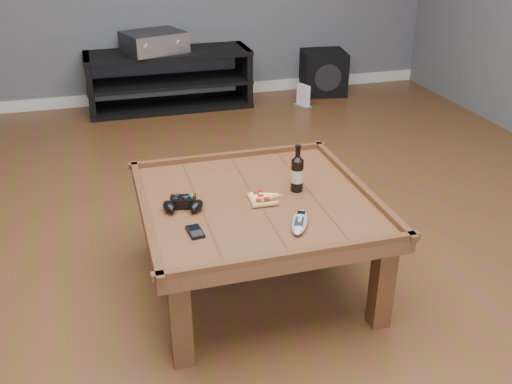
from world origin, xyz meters
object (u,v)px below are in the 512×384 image
object	(u,v)px
pizza_slice	(261,198)
remote_control	(300,222)
game_controller	(183,204)
game_console	(303,97)
beer_bottle	(297,173)
media_console	(170,80)
subwoofer	(323,72)
smartphone	(195,232)
av_receiver	(154,42)
coffee_table	(256,211)

from	to	relation	value
pizza_slice	remote_control	xyz separation A→B (m)	(0.09, -0.25, 0.01)
game_controller	remote_control	xyz separation A→B (m)	(0.43, -0.26, -0.01)
game_controller	remote_control	distance (m)	0.50
remote_control	game_console	xyz separation A→B (m)	(1.03, 2.73, -0.38)
beer_bottle	remote_control	size ratio (longest dim) A/B	1.03
media_console	beer_bottle	bearing A→B (deg)	-85.83
media_console	game_controller	world-z (taller)	game_controller
beer_bottle	subwoofer	size ratio (longest dim) A/B	0.48
game_controller	smartphone	distance (m)	0.21
subwoofer	media_console	bearing A→B (deg)	-169.20
pizza_slice	smartphone	world-z (taller)	pizza_slice
beer_bottle	av_receiver	world-z (taller)	beer_bottle
coffee_table	smartphone	bearing A→B (deg)	-145.51
pizza_slice	subwoofer	bearing A→B (deg)	64.41
game_controller	game_console	xyz separation A→B (m)	(1.46, 2.46, -0.39)
subwoofer	coffee_table	bearing A→B (deg)	-108.59
coffee_table	game_controller	world-z (taller)	game_controller
remote_control	subwoofer	bearing A→B (deg)	92.00
game_controller	game_console	bearing A→B (deg)	71.54
smartphone	av_receiver	size ratio (longest dim) A/B	0.18
coffee_table	pizza_slice	size ratio (longest dim) A/B	4.89
pizza_slice	remote_control	distance (m)	0.27
game_controller	pizza_slice	distance (m)	0.34
media_console	remote_control	distance (m)	3.03
media_console	remote_control	size ratio (longest dim) A/B	6.61
beer_bottle	subwoofer	world-z (taller)	beer_bottle
beer_bottle	av_receiver	xyz separation A→B (m)	(-0.31, 2.71, 0.05)
media_console	smartphone	world-z (taller)	media_console
game_controller	av_receiver	bearing A→B (deg)	97.70
coffee_table	subwoofer	xyz separation A→B (m)	(1.46, 2.80, -0.19)
remote_control	media_console	bearing A→B (deg)	117.77
coffee_table	remote_control	xyz separation A→B (m)	(0.10, -0.27, 0.07)
game_controller	pizza_slice	world-z (taller)	game_controller
media_console	smartphone	bearing A→B (deg)	-96.01
media_console	beer_bottle	size ratio (longest dim) A/B	6.42
beer_bottle	av_receiver	bearing A→B (deg)	96.43
pizza_slice	smartphone	bearing A→B (deg)	-147.32
smartphone	game_console	world-z (taller)	smartphone
av_receiver	subwoofer	bearing A→B (deg)	-16.41
media_console	beer_bottle	xyz separation A→B (m)	(0.20, -2.72, 0.29)
coffee_table	av_receiver	size ratio (longest dim) A/B	1.79
beer_bottle	smartphone	bearing A→B (deg)	-154.20
media_console	pizza_slice	distance (m)	2.77
game_console	smartphone	bearing A→B (deg)	-139.13
game_controller	smartphone	size ratio (longest dim) A/B	1.79
media_console	av_receiver	distance (m)	0.35
remote_control	subwoofer	size ratio (longest dim) A/B	0.47
pizza_slice	smartphone	xyz separation A→B (m)	(-0.33, -0.20, -0.00)
beer_bottle	pizza_slice	size ratio (longest dim) A/B	1.03
coffee_table	beer_bottle	distance (m)	0.25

